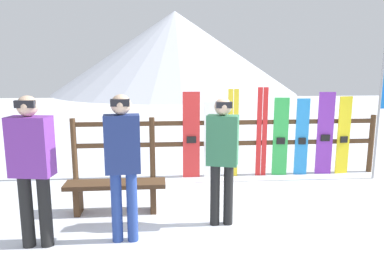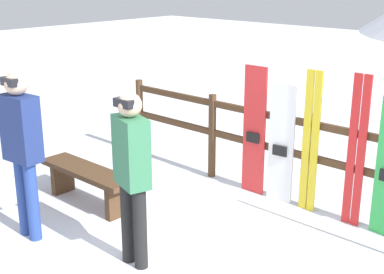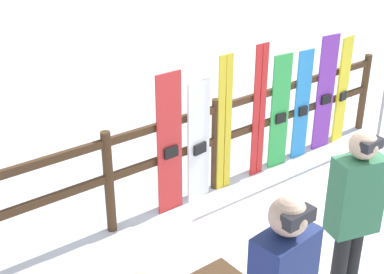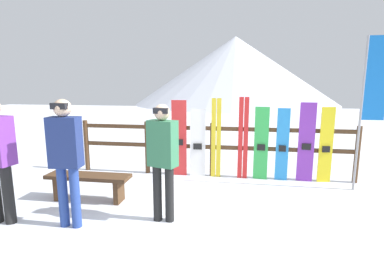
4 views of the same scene
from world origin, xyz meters
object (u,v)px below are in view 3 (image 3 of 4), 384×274
(person_plaid_green, at_px, (354,212))
(snowboard_green, at_px, (280,112))
(snowboard_white, at_px, (199,142))
(snowboard_blue, at_px, (302,106))
(ski_pair_yellow, at_px, (225,124))
(snowboard_purple, at_px, (325,94))
(ski_pair_red, at_px, (259,112))
(snowboard_red, at_px, (170,145))
(snowboard_yellow, at_px, (342,91))

(person_plaid_green, bearing_deg, snowboard_green, 55.56)
(snowboard_white, bearing_deg, snowboard_blue, 0.00)
(ski_pair_yellow, height_order, snowboard_purple, ski_pair_yellow)
(ski_pair_red, distance_m, snowboard_purple, 1.21)
(ski_pair_yellow, bearing_deg, ski_pair_red, 0.00)
(ski_pair_yellow, bearing_deg, snowboard_blue, -0.15)
(snowboard_red, height_order, snowboard_blue, snowboard_red)
(person_plaid_green, distance_m, snowboard_green, 2.59)
(ski_pair_yellow, height_order, snowboard_blue, ski_pair_yellow)
(snowboard_red, xyz_separation_m, ski_pair_yellow, (0.77, 0.00, 0.03))
(ski_pair_red, height_order, snowboard_blue, ski_pair_red)
(snowboard_blue, bearing_deg, snowboard_purple, 0.01)
(snowboard_red, height_order, snowboard_white, snowboard_red)
(person_plaid_green, relative_size, snowboard_yellow, 1.12)
(ski_pair_yellow, height_order, snowboard_yellow, ski_pair_yellow)
(snowboard_white, xyz_separation_m, snowboard_green, (1.28, 0.00, 0.03))
(snowboard_yellow, bearing_deg, ski_pair_yellow, 179.91)
(ski_pair_red, distance_m, snowboard_blue, 0.77)
(person_plaid_green, height_order, snowboard_white, person_plaid_green)
(person_plaid_green, bearing_deg, snowboard_red, 95.56)
(person_plaid_green, bearing_deg, ski_pair_yellow, 75.29)
(person_plaid_green, relative_size, snowboard_purple, 1.06)
(ski_pair_yellow, xyz_separation_m, snowboard_yellow, (2.12, -0.00, -0.08))
(snowboard_white, height_order, ski_pair_yellow, ski_pair_yellow)
(ski_pair_red, height_order, snowboard_purple, ski_pair_red)
(snowboard_green, bearing_deg, snowboard_blue, -0.00)
(snowboard_green, relative_size, snowboard_blue, 1.01)
(snowboard_red, bearing_deg, person_plaid_green, -84.44)
(snowboard_blue, bearing_deg, snowboard_red, 180.00)
(snowboard_purple, bearing_deg, snowboard_white, -180.00)
(ski_pair_red, bearing_deg, snowboard_yellow, -0.12)
(snowboard_red, relative_size, snowboard_green, 1.08)
(snowboard_red, xyz_separation_m, snowboard_purple, (2.52, -0.00, -0.01))
(ski_pair_yellow, xyz_separation_m, snowboard_purple, (1.76, -0.00, -0.04))
(snowboard_green, xyz_separation_m, snowboard_purple, (0.86, 0.00, 0.05))
(snowboard_white, distance_m, snowboard_green, 1.28)
(person_plaid_green, height_order, snowboard_yellow, person_plaid_green)
(ski_pair_yellow, relative_size, snowboard_purple, 1.04)
(ski_pair_yellow, bearing_deg, snowboard_yellow, -0.09)
(snowboard_blue, distance_m, snowboard_purple, 0.45)
(ski_pair_yellow, bearing_deg, snowboard_white, -179.47)
(snowboard_blue, bearing_deg, snowboard_green, 180.00)
(snowboard_purple, xyz_separation_m, snowboard_yellow, (0.37, -0.00, -0.04))
(ski_pair_yellow, relative_size, ski_pair_red, 0.98)
(ski_pair_red, distance_m, snowboard_green, 0.37)
(person_plaid_green, distance_m, snowboard_white, 2.15)
(person_plaid_green, distance_m, snowboard_blue, 2.84)
(snowboard_red, relative_size, snowboard_white, 1.12)
(person_plaid_green, relative_size, ski_pair_yellow, 1.01)
(person_plaid_green, bearing_deg, snowboard_blue, 48.71)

